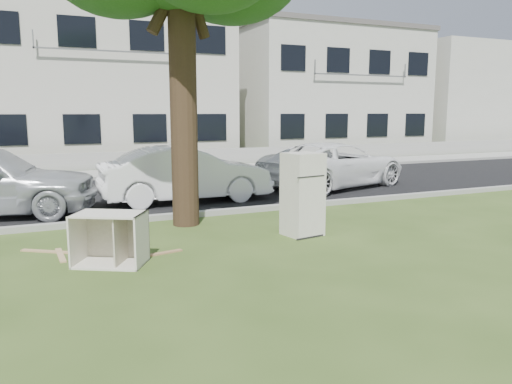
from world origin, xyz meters
name	(u,v)px	position (x,y,z in m)	size (l,w,h in m)	color
ground	(236,243)	(0.00, 0.00, 0.00)	(120.00, 120.00, 0.00)	#354D1B
road	(159,193)	(0.00, 6.00, 0.01)	(120.00, 7.00, 0.01)	black
kerb_near	(196,217)	(0.00, 2.45, 0.00)	(120.00, 0.18, 0.12)	gray
kerb_far	(136,178)	(0.00, 9.55, 0.00)	(120.00, 0.18, 0.12)	gray
sidewalk	(129,173)	(0.00, 11.00, 0.01)	(120.00, 2.80, 0.01)	gray
low_wall	(122,160)	(0.00, 12.60, 0.35)	(120.00, 0.15, 0.70)	gray
townhouse_center	(102,82)	(0.00, 17.50, 3.72)	(11.22, 8.16, 7.44)	beige
townhouse_right	(318,92)	(12.00, 17.50, 3.42)	(10.20, 8.16, 6.84)	beige
filler_right	(487,99)	(26.00, 18.00, 3.20)	(16.00, 9.00, 6.40)	beige
fridge	(303,194)	(1.36, 0.08, 0.77)	(0.64, 0.59, 1.55)	beige
cabinet	(110,239)	(-2.20, -0.37, 0.40)	(1.03, 0.64, 0.80)	silver
plank_a	(148,256)	(-1.60, -0.19, 0.01)	(1.20, 0.10, 0.02)	#987149
plank_b	(48,251)	(-3.05, 0.73, 0.01)	(0.97, 0.10, 0.02)	tan
plank_c	(61,255)	(-2.88, 0.42, 0.01)	(0.85, 0.10, 0.02)	tan
car_center	(186,174)	(0.33, 4.36, 0.71)	(1.51, 4.32, 1.42)	white
car_right	(334,165)	(5.20, 4.98, 0.69)	(2.29, 4.96, 1.38)	white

